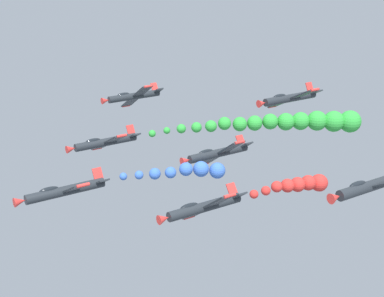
% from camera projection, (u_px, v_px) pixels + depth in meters
% --- Properties ---
extents(airplane_lead, '(8.66, 10.35, 4.71)m').
position_uv_depth(airplane_lead, '(64.00, 191.00, 62.29)').
color(airplane_lead, '#23282D').
extents(smoke_trail_lead, '(3.40, 13.59, 2.74)m').
position_uv_depth(smoke_trail_lead, '(192.00, 171.00, 69.84)').
color(smoke_trail_lead, blue).
extents(airplane_left_inner, '(7.95, 10.35, 5.90)m').
position_uv_depth(airplane_left_inner, '(203.00, 207.00, 60.53)').
color(airplane_left_inner, '#23282D').
extents(smoke_trail_left_inner, '(2.18, 11.99, 2.85)m').
position_uv_depth(smoke_trail_left_inner, '(301.00, 184.00, 68.25)').
color(smoke_trail_left_inner, red).
extents(airplane_right_inner, '(8.71, 10.35, 4.60)m').
position_uv_depth(airplane_right_inner, '(105.00, 142.00, 77.90)').
color(airplane_right_inner, '#23282D').
extents(smoke_trail_right_inner, '(12.28, 32.73, 3.60)m').
position_uv_depth(smoke_trail_right_inner, '(300.00, 122.00, 88.96)').
color(smoke_trail_right_inner, green).
extents(airplane_left_outer, '(8.09, 10.35, 5.70)m').
position_uv_depth(airplane_left_outer, '(217.00, 153.00, 74.29)').
color(airplane_left_outer, '#23282D').
extents(airplane_right_outer, '(8.52, 10.35, 4.98)m').
position_uv_depth(airplane_right_outer, '(370.00, 186.00, 55.53)').
color(airplane_right_outer, '#23282D').
extents(airplane_trailing, '(8.32, 10.35, 5.33)m').
position_uv_depth(airplane_trailing, '(133.00, 96.00, 91.60)').
color(airplane_trailing, '#23282D').
extents(airplane_high_slot, '(8.71, 10.35, 4.60)m').
position_uv_depth(airplane_high_slot, '(289.00, 98.00, 78.94)').
color(airplane_high_slot, '#23282D').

